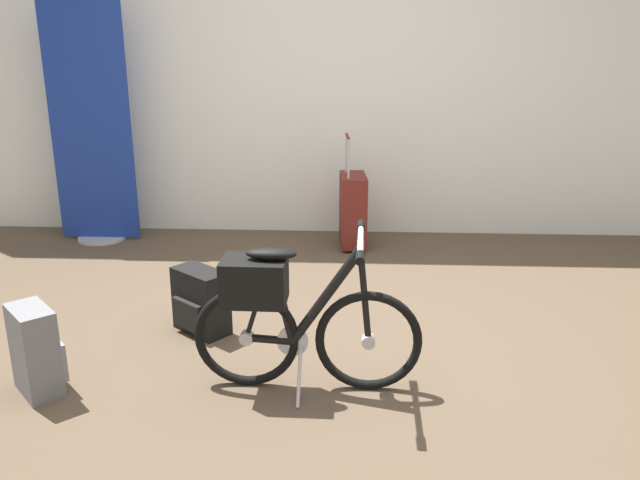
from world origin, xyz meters
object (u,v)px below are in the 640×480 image
object	(u,v)px
rolling_suitcase	(353,210)
backpack_on_floor	(200,302)
floor_banner_stand	(92,136)
folding_bike_foreground	(290,314)
handbag_on_floor	(36,351)

from	to	relation	value
rolling_suitcase	backpack_on_floor	xyz separation A→B (m)	(-0.80, -1.50, -0.11)
floor_banner_stand	rolling_suitcase	xyz separation A→B (m)	(1.93, -0.08, -0.52)
folding_bike_foreground	rolling_suitcase	world-z (taller)	rolling_suitcase
floor_banner_stand	rolling_suitcase	size ratio (longest dim) A/B	2.14
folding_bike_foreground	handbag_on_floor	distance (m)	1.13
backpack_on_floor	rolling_suitcase	bearing A→B (deg)	61.85
rolling_suitcase	backpack_on_floor	distance (m)	1.71
handbag_on_floor	folding_bike_foreground	bearing A→B (deg)	5.07
backpack_on_floor	handbag_on_floor	size ratio (longest dim) A/B	0.86
floor_banner_stand	handbag_on_floor	xyz separation A→B (m)	(0.55, -2.23, -0.60)
handbag_on_floor	rolling_suitcase	bearing A→B (deg)	57.19
floor_banner_stand	rolling_suitcase	world-z (taller)	floor_banner_stand
rolling_suitcase	handbag_on_floor	distance (m)	2.56
backpack_on_floor	folding_bike_foreground	bearing A→B (deg)	-46.12
floor_banner_stand	rolling_suitcase	bearing A→B (deg)	-2.33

